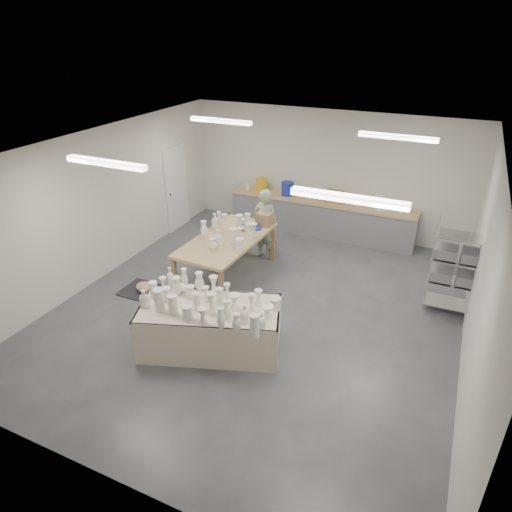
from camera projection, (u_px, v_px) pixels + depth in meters
The scene contains 9 objects.
room at pixel (256, 202), 7.71m from camera, with size 8.00×8.02×3.00m.
back_counter at pixel (320, 216), 11.30m from camera, with size 4.60×0.60×1.24m.
wire_shelf at pixel (457, 266), 8.07m from camera, with size 0.88×0.48×1.80m.
drying_table at pixel (210, 326), 7.30m from camera, with size 2.45×1.78×1.15m.
work_table at pixel (231, 236), 9.26m from camera, with size 1.28×2.41×1.26m.
rug at pixel (147, 292), 9.04m from camera, with size 1.00×0.70×0.02m, color black.
cat at pixel (147, 288), 8.97m from camera, with size 0.49×0.38×0.19m.
potter at pixel (266, 224), 10.03m from camera, with size 0.59×0.39×1.62m, color #8CA27D.
red_stool at pixel (270, 242), 10.50m from camera, with size 0.36×0.36×0.29m.
Camera 1 is at (2.91, -6.53, 4.77)m, focal length 32.00 mm.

